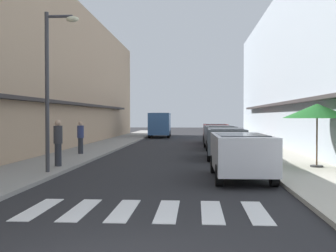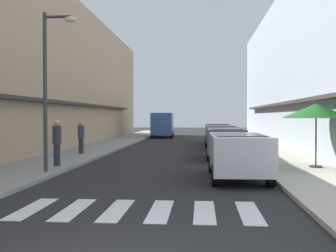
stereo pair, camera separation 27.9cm
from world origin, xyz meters
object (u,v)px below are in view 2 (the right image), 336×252
(pedestrian_walking_far, at_px, (57,141))
(street_lamp, at_px, (50,75))
(cafe_umbrella, at_px, (316,111))
(parked_car_mid, at_px, (226,140))
(parked_car_far, at_px, (221,134))
(delivery_van, at_px, (163,123))
(parked_car_near, at_px, (238,151))
(parked_car_distant, at_px, (217,131))
(pedestrian_walking_near, at_px, (81,137))

(pedestrian_walking_far, bearing_deg, street_lamp, 37.17)
(cafe_umbrella, xyz_separation_m, pedestrian_walking_far, (-9.90, -0.40, -1.17))
(parked_car_mid, relative_size, parked_car_far, 0.98)
(delivery_van, bearing_deg, cafe_umbrella, -71.61)
(parked_car_near, xyz_separation_m, street_lamp, (-6.40, 0.45, 2.55))
(parked_car_near, bearing_deg, street_lamp, 175.94)
(parked_car_distant, relative_size, delivery_van, 0.79)
(parked_car_mid, xyz_separation_m, street_lamp, (-6.40, -6.23, 2.55))
(parked_car_near, relative_size, pedestrian_walking_far, 2.41)
(parked_car_mid, relative_size, pedestrian_walking_far, 2.40)
(parked_car_near, height_order, parked_car_distant, same)
(cafe_umbrella, relative_size, pedestrian_walking_far, 1.43)
(parked_car_mid, distance_m, cafe_umbrella, 5.36)
(pedestrian_walking_far, bearing_deg, cafe_umbrella, 116.87)
(delivery_van, distance_m, pedestrian_walking_far, 24.74)
(parked_car_far, distance_m, pedestrian_walking_near, 8.83)
(parked_car_mid, relative_size, cafe_umbrella, 1.68)
(cafe_umbrella, height_order, pedestrian_walking_near, cafe_umbrella)
(parked_car_distant, distance_m, cafe_umbrella, 15.88)
(pedestrian_walking_near, bearing_deg, pedestrian_walking_far, 132.12)
(parked_car_distant, relative_size, pedestrian_walking_near, 2.60)
(cafe_umbrella, bearing_deg, parked_car_near, -141.01)
(parked_car_mid, distance_m, pedestrian_walking_near, 7.44)
(parked_car_far, height_order, pedestrian_walking_far, pedestrian_walking_far)
(parked_car_mid, relative_size, parked_car_distant, 1.00)
(delivery_van, height_order, pedestrian_walking_far, delivery_van)
(street_lamp, bearing_deg, parked_car_far, 61.74)
(parked_car_far, height_order, pedestrian_walking_near, pedestrian_walking_near)
(delivery_van, distance_m, street_lamp, 26.47)
(parked_car_far, xyz_separation_m, delivery_van, (-4.94, 14.45, 0.48))
(street_lamp, height_order, cafe_umbrella, street_lamp)
(parked_car_distant, distance_m, delivery_van, 10.07)
(parked_car_near, distance_m, parked_car_mid, 6.68)
(parked_car_near, relative_size, pedestrian_walking_near, 2.60)
(parked_car_far, relative_size, cafe_umbrella, 1.72)
(pedestrian_walking_far, bearing_deg, delivery_van, -159.69)
(street_lamp, bearing_deg, pedestrian_walking_near, 98.03)
(parked_car_far, relative_size, parked_car_distant, 1.02)
(delivery_van, xyz_separation_m, street_lamp, (-1.46, -26.35, 2.07))
(pedestrian_walking_near, bearing_deg, street_lamp, 133.57)
(parked_car_far, distance_m, parked_car_distant, 5.69)
(parked_car_distant, relative_size, cafe_umbrella, 1.68)
(street_lamp, distance_m, pedestrian_walking_near, 7.56)
(cafe_umbrella, bearing_deg, parked_car_mid, 127.04)
(pedestrian_walking_near, bearing_deg, delivery_van, -61.72)
(parked_car_distant, bearing_deg, pedestrian_walking_near, -125.11)
(parked_car_near, height_order, parked_car_mid, same)
(parked_car_distant, xyz_separation_m, cafe_umbrella, (3.13, -15.51, 1.32))
(parked_car_distant, height_order, street_lamp, street_lamp)
(parked_car_far, height_order, cafe_umbrella, cafe_umbrella)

